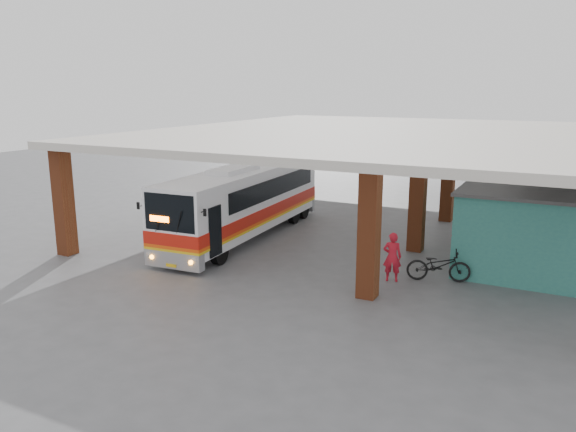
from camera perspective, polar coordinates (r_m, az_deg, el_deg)
The scene contains 8 objects.
ground at distance 22.29m, azimuth 3.30°, elevation -4.44°, with size 90.00×90.00×0.00m, color #515154.
brick_columns at distance 25.88m, azimuth 10.78°, elevation 2.76°, with size 20.10×21.60×4.35m.
canopy_roof at distance 27.28m, azimuth 10.01°, elevation 8.23°, with size 21.00×23.00×0.30m, color beige.
shop_building at distance 24.04m, azimuth 23.98°, elevation -0.41°, with size 5.20×8.20×3.11m.
coach_bus at distance 25.23m, azimuth -4.48°, elevation 1.48°, with size 3.07×11.55×3.33m.
motorcycle at distance 20.39m, azimuth 15.05°, elevation -4.86°, with size 0.76×2.19×1.15m, color black.
pedestrian at distance 19.96m, azimuth 10.55°, elevation -4.10°, with size 0.64×0.42×1.76m, color red.
red_chair at distance 25.70m, azimuth 17.06°, elevation -1.75°, with size 0.58×0.58×0.83m.
Camera 1 is at (8.57, -19.47, 6.66)m, focal length 35.00 mm.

